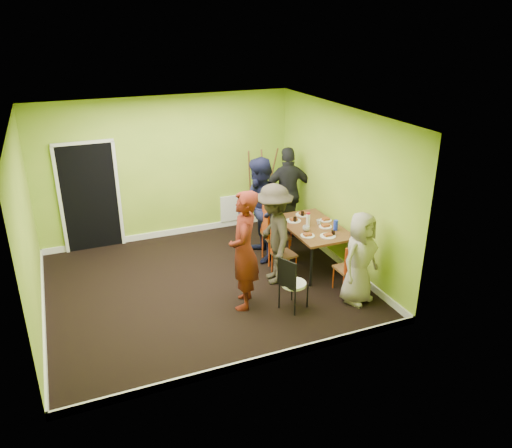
# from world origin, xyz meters

# --- Properties ---
(ground) EXTENTS (5.00, 5.00, 0.00)m
(ground) POSITION_xyz_m (0.00, 0.00, 0.00)
(ground) COLOR black
(ground) RESTS_ON ground
(room_walls) EXTENTS (5.04, 4.54, 2.82)m
(room_walls) POSITION_xyz_m (-0.02, 0.04, 0.99)
(room_walls) COLOR #81AB2C
(room_walls) RESTS_ON ground
(dining_table) EXTENTS (0.90, 1.50, 0.75)m
(dining_table) POSITION_xyz_m (2.01, -0.01, 0.70)
(dining_table) COLOR black
(dining_table) RESTS_ON ground
(chair_left_far) EXTENTS (0.49, 0.49, 1.08)m
(chair_left_far) POSITION_xyz_m (1.39, 0.39, 0.61)
(chair_left_far) COLOR #C44012
(chair_left_far) RESTS_ON ground
(chair_left_near) EXTENTS (0.39, 0.39, 0.85)m
(chair_left_near) POSITION_xyz_m (1.31, -0.19, 0.48)
(chair_left_near) COLOR #C44012
(chair_left_near) RESTS_ON ground
(chair_back_end) EXTENTS (0.48, 0.52, 0.89)m
(chair_back_end) POSITION_xyz_m (2.06, 1.16, 0.63)
(chair_back_end) COLOR #C44012
(chair_back_end) RESTS_ON ground
(chair_front_end) EXTENTS (0.36, 0.36, 0.86)m
(chair_front_end) POSITION_xyz_m (2.08, -1.12, 0.48)
(chair_front_end) COLOR #C44012
(chair_front_end) RESTS_ON ground
(chair_bentwood) EXTENTS (0.45, 0.45, 0.87)m
(chair_bentwood) POSITION_xyz_m (1.00, -1.21, 0.48)
(chair_bentwood) COLOR black
(chair_bentwood) RESTS_ON ground
(easel) EXTENTS (0.67, 0.63, 1.68)m
(easel) POSITION_xyz_m (1.88, 2.02, 0.83)
(easel) COLOR brown
(easel) RESTS_ON ground
(plate_near_left) EXTENTS (0.27, 0.27, 0.01)m
(plate_near_left) POSITION_xyz_m (1.80, 0.33, 0.76)
(plate_near_left) COLOR white
(plate_near_left) RESTS_ON dining_table
(plate_near_right) EXTENTS (0.24, 0.24, 0.01)m
(plate_near_right) POSITION_xyz_m (1.72, -0.36, 0.76)
(plate_near_right) COLOR white
(plate_near_right) RESTS_ON dining_table
(plate_far_back) EXTENTS (0.26, 0.26, 0.01)m
(plate_far_back) POSITION_xyz_m (2.08, 0.53, 0.76)
(plate_far_back) COLOR white
(plate_far_back) RESTS_ON dining_table
(plate_far_front) EXTENTS (0.26, 0.26, 0.01)m
(plate_far_front) POSITION_xyz_m (2.02, -0.50, 0.76)
(plate_far_front) COLOR white
(plate_far_front) RESTS_ON dining_table
(plate_wall_back) EXTENTS (0.22, 0.22, 0.01)m
(plate_wall_back) POSITION_xyz_m (2.34, 0.13, 0.76)
(plate_wall_back) COLOR white
(plate_wall_back) RESTS_ON dining_table
(plate_wall_front) EXTENTS (0.23, 0.23, 0.01)m
(plate_wall_front) POSITION_xyz_m (2.19, -0.13, 0.76)
(plate_wall_front) COLOR white
(plate_wall_front) RESTS_ON dining_table
(thermos) EXTENTS (0.07, 0.07, 0.22)m
(thermos) POSITION_xyz_m (1.93, 0.03, 0.86)
(thermos) COLOR white
(thermos) RESTS_ON dining_table
(blue_bottle) EXTENTS (0.08, 0.08, 0.18)m
(blue_bottle) POSITION_xyz_m (2.28, -0.32, 0.84)
(blue_bottle) COLOR #1B33D0
(blue_bottle) RESTS_ON dining_table
(orange_bottle) EXTENTS (0.04, 0.04, 0.09)m
(orange_bottle) POSITION_xyz_m (2.00, 0.15, 0.79)
(orange_bottle) COLOR #C44012
(orange_bottle) RESTS_ON dining_table
(glass_mid) EXTENTS (0.06, 0.06, 0.09)m
(glass_mid) POSITION_xyz_m (1.80, 0.27, 0.80)
(glass_mid) COLOR black
(glass_mid) RESTS_ON dining_table
(glass_back) EXTENTS (0.06, 0.06, 0.09)m
(glass_back) POSITION_xyz_m (2.05, 0.47, 0.79)
(glass_back) COLOR black
(glass_back) RESTS_ON dining_table
(glass_front) EXTENTS (0.06, 0.06, 0.09)m
(glass_front) POSITION_xyz_m (2.13, -0.49, 0.79)
(glass_front) COLOR black
(glass_front) RESTS_ON dining_table
(cup_a) EXTENTS (0.12, 0.12, 0.10)m
(cup_a) POSITION_xyz_m (1.79, -0.16, 0.80)
(cup_a) COLOR white
(cup_a) RESTS_ON dining_table
(cup_b) EXTENTS (0.09, 0.09, 0.08)m
(cup_b) POSITION_xyz_m (2.14, 0.02, 0.79)
(cup_b) COLOR white
(cup_b) RESTS_ON dining_table
(person_standing) EXTENTS (0.68, 0.80, 1.86)m
(person_standing) POSITION_xyz_m (0.40, -0.81, 0.93)
(person_standing) COLOR #53170E
(person_standing) RESTS_ON ground
(person_left_far) EXTENTS (0.79, 0.97, 1.89)m
(person_left_far) POSITION_xyz_m (1.24, 0.57, 0.95)
(person_left_far) COLOR #141632
(person_left_far) RESTS_ON ground
(person_left_near) EXTENTS (0.84, 1.20, 1.70)m
(person_left_near) POSITION_xyz_m (1.13, -0.28, 0.85)
(person_left_near) COLOR #2D271E
(person_left_near) RESTS_ON ground
(person_back_end) EXTENTS (1.14, 0.64, 1.83)m
(person_back_end) POSITION_xyz_m (2.16, 1.31, 0.92)
(person_back_end) COLOR black
(person_back_end) RESTS_ON ground
(person_front_end) EXTENTS (0.84, 0.69, 1.48)m
(person_front_end) POSITION_xyz_m (2.08, -1.37, 0.74)
(person_front_end) COLOR gray
(person_front_end) RESTS_ON ground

